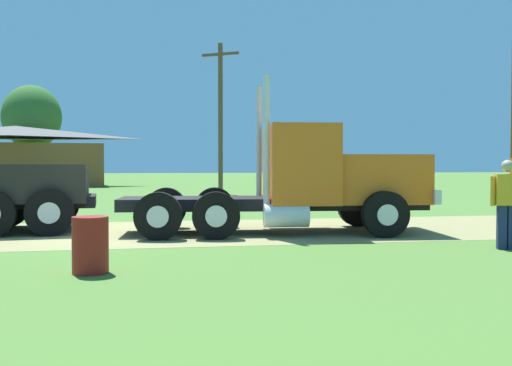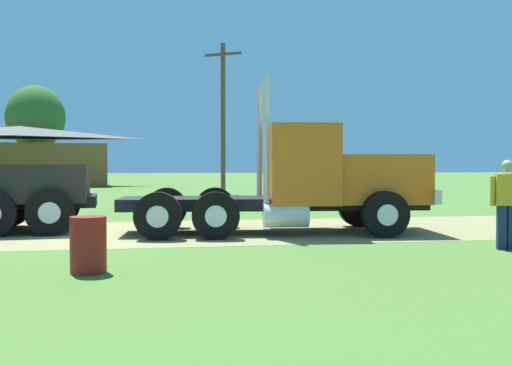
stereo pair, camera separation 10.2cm
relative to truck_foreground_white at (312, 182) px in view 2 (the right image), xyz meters
The scene contains 8 objects.
ground_plane 4.85m from the truck_foreground_white, behind, with size 200.00×200.00×0.00m, color #476F2D.
dirt_track 4.85m from the truck_foreground_white, behind, with size 120.00×5.43×0.01m, color #868252.
truck_foreground_white is the anchor object (origin of this frame).
visitor_standing_near 4.50m from the truck_foreground_white, 48.77° to the right, with size 0.59×0.39×1.73m.
steel_barrel 6.56m from the truck_foreground_white, 136.17° to the right, with size 0.54×0.54×0.86m, color maroon.
shed_building 34.22m from the truck_foreground_white, 113.98° to the left, with size 13.62×6.77×4.51m.
utility_pole_near 18.61m from the truck_foreground_white, 90.53° to the left, with size 1.96×1.25×8.36m.
tree_mid 39.31m from the truck_foreground_white, 110.71° to the left, with size 4.76×4.76×8.21m.
Camera 2 is at (1.03, -14.04, 1.64)m, focal length 40.18 mm.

